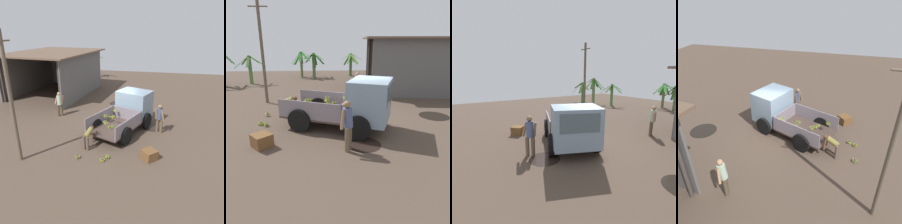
% 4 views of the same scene
% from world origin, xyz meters
% --- Properties ---
extents(ground, '(36.00, 36.00, 0.00)m').
position_xyz_m(ground, '(0.00, 0.00, 0.00)').
color(ground, brown).
extents(mud_patch_0, '(1.44, 1.44, 0.01)m').
position_xyz_m(mud_patch_0, '(3.83, 0.48, 0.00)').
color(mud_patch_0, black).
rests_on(mud_patch_0, ground).
extents(mud_patch_1, '(1.27, 1.27, 0.01)m').
position_xyz_m(mud_patch_1, '(-0.18, -2.41, 0.00)').
color(mud_patch_1, black).
rests_on(mud_patch_1, ground).
extents(cargo_truck, '(4.76, 3.44, 2.13)m').
position_xyz_m(cargo_truck, '(-0.15, -1.02, 1.13)').
color(cargo_truck, '#473730').
rests_on(cargo_truck, ground).
extents(warehouse_shed, '(9.15, 7.47, 3.80)m').
position_xyz_m(warehouse_shed, '(6.04, 6.59, 2.70)').
color(warehouse_shed, '#5D5B5A').
rests_on(warehouse_shed, ground).
extents(utility_pole, '(1.02, 0.17, 5.73)m').
position_xyz_m(utility_pole, '(-5.04, 3.46, 2.94)').
color(utility_pole, brown).
rests_on(utility_pole, ground).
extents(banana_palm_4, '(2.46, 2.87, 3.20)m').
position_xyz_m(banana_palm_4, '(12.54, 5.45, 1.81)').
color(banana_palm_4, olive).
rests_on(banana_palm_4, ground).
extents(person_foreground_visitor, '(0.52, 0.60, 1.73)m').
position_xyz_m(person_foreground_visitor, '(-0.80, -2.77, 0.96)').
color(person_foreground_visitor, brown).
rests_on(person_foreground_visitor, ground).
extents(person_worker_loading, '(0.81, 0.67, 1.07)m').
position_xyz_m(person_worker_loading, '(-3.32, 0.72, 0.66)').
color(person_worker_loading, brown).
rests_on(person_worker_loading, ground).
extents(person_bystander_near_shed, '(0.47, 0.65, 1.69)m').
position_xyz_m(person_bystander_near_shed, '(0.44, 3.97, 0.94)').
color(person_bystander_near_shed, brown).
rests_on(person_bystander_near_shed, ground).
extents(banana_bunch_on_ground_0, '(0.23, 0.26, 0.19)m').
position_xyz_m(banana_bunch_on_ground_0, '(-4.40, 0.91, 0.11)').
color(banana_bunch_on_ground_0, '#403A29').
rests_on(banana_bunch_on_ground_0, ground).
extents(banana_bunch_on_ground_1, '(0.23, 0.24, 0.18)m').
position_xyz_m(banana_bunch_on_ground_1, '(-4.11, -0.46, 0.10)').
color(banana_bunch_on_ground_1, brown).
rests_on(banana_bunch_on_ground_1, ground).
extents(banana_bunch_on_ground_2, '(0.24, 0.24, 0.16)m').
position_xyz_m(banana_bunch_on_ground_2, '(-4.40, -0.28, 0.08)').
color(banana_bunch_on_ground_2, brown).
rests_on(banana_bunch_on_ground_2, ground).
extents(wooden_crate_0, '(0.85, 0.85, 0.47)m').
position_xyz_m(wooden_crate_0, '(-3.76, -2.38, 0.23)').
color(wooden_crate_0, brown).
rests_on(wooden_crate_0, ground).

